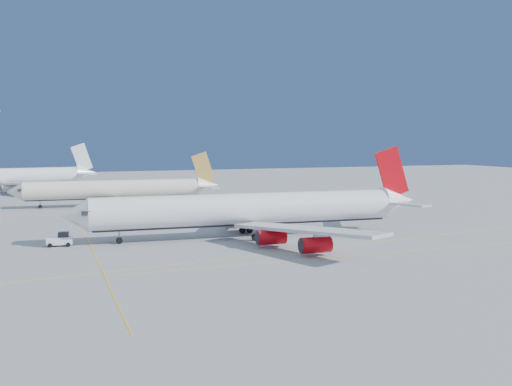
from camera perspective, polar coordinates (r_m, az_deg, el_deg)
name	(u,v)px	position (r m, az deg, el deg)	size (l,w,h in m)	color
ground	(316,242)	(107.89, 5.98, -4.85)	(500.00, 500.00, 0.00)	slate
taxiway_lines	(231,241)	(108.15, -2.55, -4.79)	(118.86, 140.00, 0.02)	#DBA50C
airliner_virgin	(254,210)	(111.98, -0.15, -1.67)	(72.09, 64.66, 17.78)	white
airliner_etihad	(118,190)	(168.29, -13.61, 0.33)	(59.41, 54.74, 15.50)	beige
airliner_third	(6,177)	(229.69, -23.73, 1.51)	(65.99, 60.53, 17.69)	white
pushback_tug	(60,240)	(108.56, -18.97, -4.43)	(4.67, 3.19, 2.49)	white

